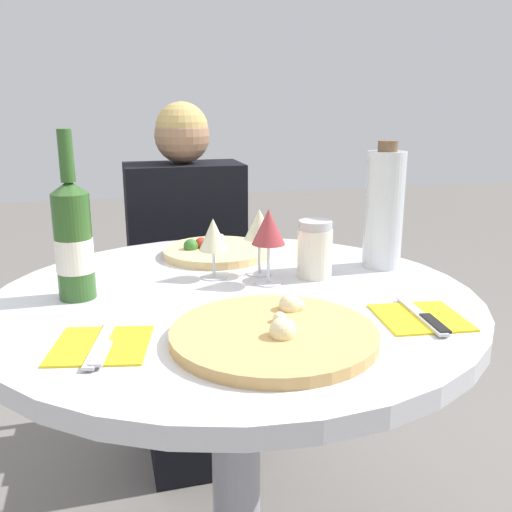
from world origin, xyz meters
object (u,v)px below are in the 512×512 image
at_px(chair_behind_diner, 186,312).
at_px(tall_carafe, 384,209).
at_px(pizza_large, 275,334).
at_px(wine_bottle, 73,240).
at_px(dining_table, 235,356).
at_px(seated_diner, 191,303).

distance_m(chair_behind_diner, tall_carafe, 0.95).
relative_size(chair_behind_diner, pizza_large, 2.52).
height_order(chair_behind_diner, wine_bottle, wine_bottle).
xyz_separation_m(pizza_large, wine_bottle, (-0.32, 0.30, 0.11)).
bearing_deg(tall_carafe, chair_behind_diner, 117.22).
distance_m(pizza_large, tall_carafe, 0.52).
xyz_separation_m(dining_table, seated_diner, (0.01, 0.69, -0.13)).
relative_size(seated_diner, tall_carafe, 3.90).
bearing_deg(chair_behind_diner, dining_table, 89.42).
xyz_separation_m(chair_behind_diner, seated_diner, (-0.00, -0.14, 0.08)).
bearing_deg(pizza_large, seated_diner, 90.22).
bearing_deg(dining_table, seated_diner, 89.30).
relative_size(wine_bottle, tall_carafe, 1.12).
bearing_deg(seated_diner, tall_carafe, 122.53).
distance_m(chair_behind_diner, pizza_large, 1.13).
bearing_deg(seated_diner, pizza_large, 90.22).
bearing_deg(seated_diner, chair_behind_diner, -90.00).
bearing_deg(wine_bottle, dining_table, -10.68).
xyz_separation_m(dining_table, chair_behind_diner, (0.01, 0.83, -0.21)).
xyz_separation_m(dining_table, pizza_large, (0.01, -0.25, 0.15)).
relative_size(pizza_large, tall_carafe, 1.16).
xyz_separation_m(chair_behind_diner, pizza_large, (0.00, -1.07, 0.36)).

